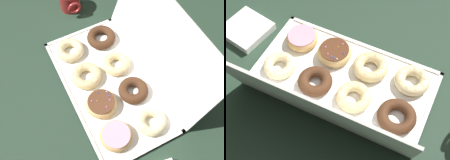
{
  "view_description": "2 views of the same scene",
  "coord_description": "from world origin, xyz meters",
  "views": [
    {
      "loc": [
        0.43,
        -0.21,
        0.91
      ],
      "look_at": [
        -0.0,
        0.02,
        0.03
      ],
      "focal_mm": 42.71,
      "sensor_mm": 36.0,
      "label": 1
    },
    {
      "loc": [
        -0.24,
        0.54,
        0.91
      ],
      "look_at": [
        0.0,
        0.04,
        0.05
      ],
      "focal_mm": 52.87,
      "sensor_mm": 36.0,
      "label": 2
    }
  ],
  "objects": [
    {
      "name": "cruller_donut_7",
      "position": [
        0.21,
        0.06,
        0.03
      ],
      "size": [
        0.11,
        0.11,
        0.03
      ],
      "color": "beige",
      "rests_on": "donut_box"
    },
    {
      "name": "cruller_donut_1",
      "position": [
        -0.06,
        -0.06,
        0.03
      ],
      "size": [
        0.12,
        0.12,
        0.04
      ],
      "color": "#EACC8C",
      "rests_on": "donut_box"
    },
    {
      "name": "coffee_mug",
      "position": [
        -0.44,
        0.03,
        0.05
      ],
      "size": [
        0.11,
        0.09,
        0.09
      ],
      "color": "maroon",
      "rests_on": "ground"
    },
    {
      "name": "donut_box",
      "position": [
        0.0,
        0.0,
        0.01
      ],
      "size": [
        0.58,
        0.31,
        0.01
      ],
      "color": "white",
      "rests_on": "ground"
    },
    {
      "name": "ground_plane",
      "position": [
        0.0,
        0.0,
        0.0
      ],
      "size": [
        3.0,
        3.0,
        0.0
      ],
      "primitive_type": "plane",
      "color": "#233828"
    },
    {
      "name": "chocolate_cake_ring_donut_4",
      "position": [
        -0.2,
        0.07,
        0.03
      ],
      "size": [
        0.12,
        0.12,
        0.03
      ],
      "color": "#472816",
      "rests_on": "donut_box"
    },
    {
      "name": "cruller_donut_5",
      "position": [
        -0.06,
        0.06,
        0.03
      ],
      "size": [
        0.11,
        0.11,
        0.04
      ],
      "color": "#EACC8C",
      "rests_on": "donut_box"
    },
    {
      "name": "cruller_donut_0",
      "position": [
        -0.2,
        -0.07,
        0.03
      ],
      "size": [
        0.11,
        0.11,
        0.04
      ],
      "color": "beige",
      "rests_on": "donut_box"
    },
    {
      "name": "pink_frosted_donut_3",
      "position": [
        0.2,
        -0.07,
        0.03
      ],
      "size": [
        0.11,
        0.11,
        0.04
      ],
      "color": "tan",
      "rests_on": "donut_box"
    },
    {
      "name": "chocolate_cake_ring_donut_6",
      "position": [
        0.07,
        0.07,
        0.03
      ],
      "size": [
        0.11,
        0.11,
        0.04
      ],
      "color": "#472816",
      "rests_on": "donut_box"
    },
    {
      "name": "sprinkle_donut_2",
      "position": [
        0.07,
        -0.06,
        0.03
      ],
      "size": [
        0.11,
        0.11,
        0.04
      ],
      "color": "#E5B770",
      "rests_on": "donut_box"
    },
    {
      "name": "box_lid_open",
      "position": [
        0.0,
        0.21,
        0.15
      ],
      "size": [
        0.58,
        0.11,
        0.3
      ],
      "primitive_type": "cube",
      "rotation": [
        1.25,
        0.0,
        0.0
      ],
      "color": "white",
      "rests_on": "ground"
    }
  ]
}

